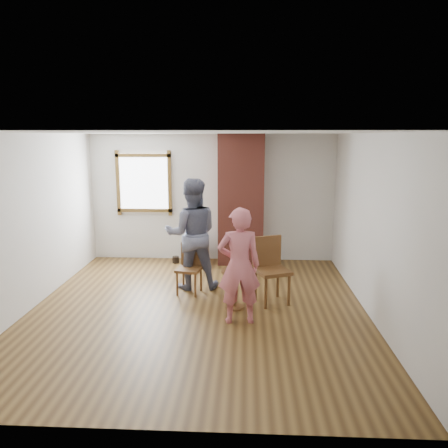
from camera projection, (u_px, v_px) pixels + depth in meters
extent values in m
plane|color=brown|center=(198.00, 309.00, 6.55)|extent=(5.50, 5.50, 0.00)
cube|color=silver|center=(212.00, 198.00, 8.98)|extent=(5.00, 0.04, 2.60)
cube|color=silver|center=(28.00, 223.00, 6.42)|extent=(0.04, 5.50, 2.60)
cube|color=silver|center=(373.00, 226.00, 6.16)|extent=(0.04, 5.50, 2.60)
cube|color=white|center=(196.00, 133.00, 6.03)|extent=(5.00, 5.50, 0.04)
cube|color=brown|center=(144.00, 183.00, 8.95)|extent=(1.14, 0.06, 1.34)
cube|color=white|center=(144.00, 183.00, 8.97)|extent=(1.00, 0.02, 1.20)
cube|color=brown|center=(241.00, 200.00, 8.71)|extent=(0.90, 0.50, 2.60)
cylinder|color=tan|center=(199.00, 251.00, 8.86)|extent=(0.49, 0.49, 0.50)
cylinder|color=black|center=(176.00, 260.00, 8.92)|extent=(0.17, 0.17, 0.14)
cube|color=brown|center=(189.00, 269.00, 7.15)|extent=(0.45, 0.45, 0.05)
cylinder|color=brown|center=(177.00, 284.00, 7.08)|extent=(0.04, 0.04, 0.41)
cylinder|color=brown|center=(195.00, 285.00, 7.00)|extent=(0.04, 0.04, 0.41)
cylinder|color=brown|center=(183.00, 278.00, 7.37)|extent=(0.04, 0.04, 0.41)
cylinder|color=brown|center=(201.00, 279.00, 7.30)|extent=(0.04, 0.04, 0.41)
cube|color=brown|center=(192.00, 255.00, 7.27)|extent=(0.38, 0.11, 0.41)
cube|color=brown|center=(272.00, 271.00, 6.71)|extent=(0.62, 0.62, 0.06)
cylinder|color=brown|center=(266.00, 293.00, 6.52)|extent=(0.05, 0.05, 0.51)
cylinder|color=brown|center=(289.00, 290.00, 6.65)|extent=(0.05, 0.05, 0.51)
cylinder|color=brown|center=(256.00, 284.00, 6.88)|extent=(0.05, 0.05, 0.51)
cylinder|color=brown|center=(278.00, 282.00, 7.01)|extent=(0.05, 0.05, 0.51)
cube|color=brown|center=(267.00, 252.00, 6.86)|extent=(0.46, 0.22, 0.51)
cylinder|color=brown|center=(235.00, 271.00, 6.48)|extent=(0.40, 0.40, 0.04)
cylinder|color=brown|center=(235.00, 290.00, 6.54)|extent=(0.06, 0.06, 0.54)
cylinder|color=brown|center=(234.00, 307.00, 6.60)|extent=(0.28, 0.28, 0.03)
cylinder|color=white|center=(235.00, 270.00, 6.48)|extent=(0.18, 0.18, 0.01)
cube|color=white|center=(235.00, 268.00, 6.47)|extent=(0.08, 0.07, 0.06)
imported|color=#151839|center=(192.00, 234.00, 7.33)|extent=(1.00, 0.83, 1.87)
imported|color=#CA6570|center=(239.00, 266.00, 5.96)|extent=(0.64, 0.47, 1.63)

